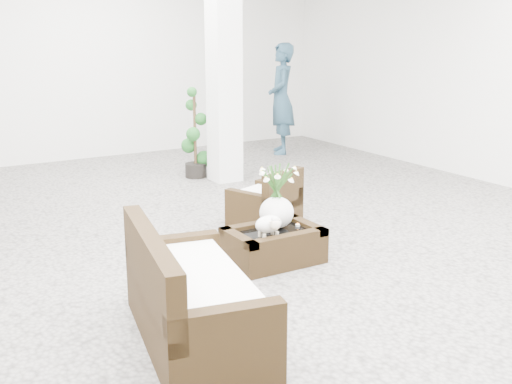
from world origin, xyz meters
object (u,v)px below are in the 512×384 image
armchair (264,198)px  topiary (195,134)px  coffee_table (273,247)px  loveseat (196,286)px

armchair → topiary: bearing=-120.1°
topiary → armchair: bearing=-99.2°
armchair → coffee_table: bearing=41.9°
armchair → topiary: (0.44, 2.71, 0.32)m
loveseat → topiary: size_ratio=1.18×
armchair → loveseat: (-1.85, -2.05, 0.08)m
coffee_table → armchair: 1.12m
coffee_table → topiary: topiary is taller
coffee_table → topiary: (0.94, 3.70, 0.52)m
topiary → loveseat: bearing=-115.7°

